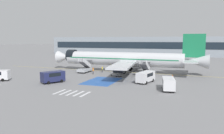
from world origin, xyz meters
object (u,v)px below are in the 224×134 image
airliner (124,59)px  traffic_cone_0 (173,76)px  fuel_tanker (161,59)px  baggage_cart (116,75)px  ground_crew_0 (121,70)px  terminal_building (166,46)px  ground_crew_1 (102,69)px  boarding_stairs_forward (85,69)px  boarding_stairs_aft (145,72)px  ground_crew_2 (93,70)px  service_van_0 (168,83)px  service_van_2 (146,76)px  service_van_1 (53,76)px

airliner → traffic_cone_0: size_ratio=60.67×
fuel_tanker → baggage_cart: size_ratio=3.12×
ground_crew_0 → terminal_building: bearing=26.1°
baggage_cart → ground_crew_1: (-5.35, 4.41, 0.68)m
boarding_stairs_forward → terminal_building: (13.27, 71.79, 4.11)m
airliner → baggage_cart: size_ratio=13.92×
boarding_stairs_aft → terminal_building: 72.31m
fuel_tanker → boarding_stairs_aft: bearing=-178.6°
ground_crew_1 → terminal_building: (8.95, 70.21, 4.15)m
terminal_building → airliner: bearing=-93.1°
airliner → boarding_stairs_forward: (-9.55, -4.14, -2.50)m
boarding_stairs_forward → ground_crew_2: bearing=-30.7°
service_van_0 → ground_crew_2: size_ratio=2.82×
baggage_cart → service_van_2: bearing=-87.0°
service_van_0 → ground_crew_1: bearing=-49.1°
ground_crew_1 → terminal_building: bearing=-33.7°
boarding_stairs_forward → fuel_tanker: 33.37m
baggage_cart → terminal_building: terminal_building is taller
airliner → service_van_0: size_ratio=8.32×
service_van_1 → ground_crew_1: (3.92, 16.38, -0.42)m
service_van_2 → boarding_stairs_forward: bearing=168.5°
ground_crew_2 → terminal_building: (9.92, 73.88, 4.07)m
airliner → service_van_1: bearing=155.4°
baggage_cart → ground_crew_0: ground_crew_0 is taller
baggage_cart → boarding_stairs_aft: bearing=-31.6°
service_van_0 → ground_crew_0: size_ratio=2.75×
boarding_stairs_forward → ground_crew_2: 3.95m
boarding_stairs_aft → airliner: bearing=146.4°
boarding_stairs_forward → service_van_1: bearing=-87.2°
service_van_2 → traffic_cone_0: (4.69, 7.56, -0.97)m
service_van_0 → ground_crew_1: service_van_0 is taller
fuel_tanker → service_van_2: size_ratio=1.69×
service_van_2 → ground_crew_2: service_van_2 is taller
service_van_2 → ground_crew_0: service_van_2 is taller
service_van_2 → ground_crew_0: size_ratio=3.03×
fuel_tanker → service_van_2: fuel_tanker is taller
service_van_1 → fuel_tanker: bearing=99.5°
service_van_2 → traffic_cone_0: 8.95m
service_van_2 → boarding_stairs_aft: bearing=116.3°
ground_crew_0 → terminal_building: (3.22, 71.68, 4.04)m
boarding_stairs_aft → service_van_0: 14.91m
boarding_stairs_forward → ground_crew_0: size_ratio=2.91×
baggage_cart → traffic_cone_0: size_ratio=4.36×
fuel_tanker → traffic_cone_0: (6.32, -29.94, -1.27)m
service_van_0 → service_van_1: size_ratio=1.02×
baggage_cart → terminal_building: size_ratio=0.02×
baggage_cart → ground_crew_2: size_ratio=1.69×
airliner → ground_crew_2: 9.12m
ground_crew_0 → ground_crew_2: size_ratio=1.03×
service_van_0 → terminal_building: bearing=-93.3°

